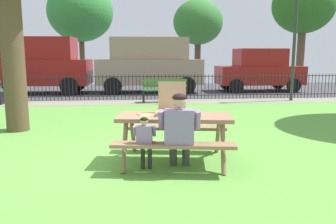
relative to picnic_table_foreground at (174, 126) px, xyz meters
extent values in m
cube|color=#61A33F|center=(-0.74, 2.12, -0.61)|extent=(28.00, 11.46, 0.02)
cube|color=gray|center=(-0.74, 7.15, -0.60)|extent=(28.00, 1.40, 0.01)
cube|color=#424247|center=(-0.74, 11.44, -0.60)|extent=(28.00, 7.17, 0.01)
cube|color=#956A4E|center=(0.00, 0.00, 0.14)|extent=(1.89, 1.00, 0.06)
cube|color=#956A4E|center=(-0.08, -0.59, -0.16)|extent=(1.82, 0.53, 0.05)
cube|color=#956A4E|center=(0.08, 0.59, -0.16)|extent=(1.82, 0.53, 0.05)
cylinder|color=#956A4E|center=(-0.79, -0.31, -0.24)|extent=(0.13, 0.44, 0.74)
cylinder|color=#956A4E|center=(-0.67, 0.51, -0.24)|extent=(0.13, 0.44, 0.74)
cylinder|color=#956A4E|center=(0.67, -0.51, -0.24)|extent=(0.13, 0.44, 0.74)
cylinder|color=#956A4E|center=(0.79, 0.31, -0.24)|extent=(0.13, 0.44, 0.74)
cube|color=tan|center=(-0.05, 0.05, 0.18)|extent=(0.53, 0.53, 0.01)
cube|color=silver|center=(-0.05, 0.05, 0.19)|extent=(0.49, 0.49, 0.00)
cube|color=tan|center=(-0.09, -0.17, 0.21)|extent=(0.45, 0.10, 0.04)
cube|color=tan|center=(-0.01, 0.27, 0.21)|extent=(0.45, 0.10, 0.04)
cube|color=tan|center=(-0.27, 0.09, 0.21)|extent=(0.10, 0.45, 0.04)
cube|color=tan|center=(0.17, 0.01, 0.21)|extent=(0.10, 0.45, 0.04)
cube|color=tan|center=(-0.01, 0.29, 0.46)|extent=(0.45, 0.11, 0.46)
cylinder|color=tan|center=(-0.05, 0.05, 0.19)|extent=(0.39, 0.39, 0.01)
cylinder|color=#F6D856|center=(-0.05, 0.05, 0.20)|extent=(0.36, 0.36, 0.00)
pyramid|color=#E2BE56|center=(-0.45, 0.10, 0.18)|extent=(0.27, 0.17, 0.01)
cube|color=tan|center=(-0.57, 0.08, 0.18)|extent=(0.05, 0.15, 0.02)
cylinder|color=#3F3F3F|center=(-0.04, -0.18, -0.38)|extent=(0.12, 0.12, 0.44)
cylinder|color=#3F3F3F|center=(-0.07, -0.38, -0.13)|extent=(0.21, 0.44, 0.15)
cylinder|color=#3F3F3F|center=(0.16, -0.20, -0.38)|extent=(0.12, 0.12, 0.44)
cylinder|color=#3F3F3F|center=(0.13, -0.41, -0.13)|extent=(0.21, 0.44, 0.15)
cube|color=#8C72A5|center=(0.00, -0.61, 0.10)|extent=(0.45, 0.28, 0.52)
cylinder|color=#8C72A5|center=(-0.25, -0.52, 0.21)|extent=(0.12, 0.22, 0.31)
cylinder|color=#8C72A5|center=(0.27, -0.59, 0.21)|extent=(0.12, 0.22, 0.31)
sphere|color=tan|center=(0.01, -0.59, 0.48)|extent=(0.21, 0.21, 0.21)
ellipsoid|color=black|center=(0.00, -0.60, 0.53)|extent=(0.21, 0.20, 0.12)
cylinder|color=#2C2C2C|center=(-0.52, -0.30, -0.38)|extent=(0.06, 0.06, 0.44)
cylinder|color=#2C2C2C|center=(-0.53, -0.42, -0.14)|extent=(0.11, 0.24, 0.08)
cylinder|color=#2C2C2C|center=(-0.41, -0.32, -0.38)|extent=(0.06, 0.06, 0.44)
cylinder|color=#2C2C2C|center=(-0.43, -0.43, -0.14)|extent=(0.11, 0.24, 0.08)
cube|color=#8C72A5|center=(-0.50, -0.54, -0.02)|extent=(0.24, 0.15, 0.28)
cylinder|color=#8C72A5|center=(-0.63, -0.49, 0.04)|extent=(0.06, 0.12, 0.17)
cylinder|color=#8C72A5|center=(-0.35, -0.53, 0.04)|extent=(0.06, 0.12, 0.17)
sphere|color=tan|center=(-0.49, -0.53, 0.19)|extent=(0.11, 0.11, 0.11)
ellipsoid|color=black|center=(-0.50, -0.53, 0.21)|extent=(0.11, 0.11, 0.06)
cylinder|color=black|center=(-0.74, 7.85, 0.29)|extent=(21.23, 0.03, 0.03)
cylinder|color=black|center=(-0.74, 7.85, -0.45)|extent=(21.23, 0.03, 0.03)
cylinder|color=black|center=(-5.52, 7.85, -0.12)|extent=(0.02, 0.02, 0.96)
cylinder|color=black|center=(-5.38, 7.85, -0.12)|extent=(0.02, 0.02, 0.96)
cylinder|color=black|center=(-5.24, 7.85, -0.12)|extent=(0.02, 0.02, 0.96)
cylinder|color=black|center=(-5.10, 7.85, -0.12)|extent=(0.02, 0.02, 0.96)
cylinder|color=black|center=(-4.96, 7.85, -0.12)|extent=(0.02, 0.02, 0.96)
cylinder|color=black|center=(-4.82, 7.85, -0.12)|extent=(0.02, 0.02, 0.96)
cylinder|color=black|center=(-4.68, 7.85, -0.12)|extent=(0.02, 0.02, 0.96)
cylinder|color=black|center=(-4.54, 7.85, -0.12)|extent=(0.02, 0.02, 0.96)
cylinder|color=black|center=(-4.40, 7.85, -0.12)|extent=(0.02, 0.02, 0.96)
cylinder|color=black|center=(-4.26, 7.85, -0.12)|extent=(0.02, 0.02, 0.96)
cylinder|color=black|center=(-4.12, 7.85, -0.12)|extent=(0.02, 0.02, 0.96)
cylinder|color=black|center=(-3.98, 7.85, -0.12)|extent=(0.02, 0.02, 0.96)
cylinder|color=black|center=(-3.84, 7.85, -0.12)|extent=(0.02, 0.02, 0.96)
cylinder|color=black|center=(-3.70, 7.85, -0.12)|extent=(0.02, 0.02, 0.96)
cylinder|color=black|center=(-3.56, 7.85, -0.12)|extent=(0.02, 0.02, 0.96)
cylinder|color=black|center=(-3.42, 7.85, -0.12)|extent=(0.02, 0.02, 0.96)
cylinder|color=black|center=(-3.27, 7.85, -0.12)|extent=(0.02, 0.02, 0.96)
cylinder|color=black|center=(-3.13, 7.85, -0.12)|extent=(0.02, 0.02, 0.96)
cylinder|color=black|center=(-2.99, 7.85, -0.12)|extent=(0.02, 0.02, 0.96)
cylinder|color=black|center=(-2.85, 7.85, -0.12)|extent=(0.02, 0.02, 0.96)
cylinder|color=black|center=(-2.71, 7.85, -0.12)|extent=(0.02, 0.02, 0.96)
cylinder|color=black|center=(-2.57, 7.85, -0.12)|extent=(0.02, 0.02, 0.96)
cylinder|color=black|center=(-2.43, 7.85, -0.12)|extent=(0.02, 0.02, 0.96)
cylinder|color=black|center=(-2.29, 7.85, -0.12)|extent=(0.02, 0.02, 0.96)
cylinder|color=black|center=(-2.15, 7.85, -0.12)|extent=(0.02, 0.02, 0.96)
cylinder|color=black|center=(-2.01, 7.85, -0.12)|extent=(0.02, 0.02, 0.96)
cylinder|color=black|center=(-1.87, 7.85, -0.12)|extent=(0.02, 0.02, 0.96)
cylinder|color=black|center=(-1.73, 7.85, -0.12)|extent=(0.02, 0.02, 0.96)
cylinder|color=black|center=(-1.59, 7.85, -0.12)|extent=(0.02, 0.02, 0.96)
cylinder|color=black|center=(-1.45, 7.85, -0.12)|extent=(0.02, 0.02, 0.96)
cylinder|color=black|center=(-1.31, 7.85, -0.12)|extent=(0.02, 0.02, 0.96)
cylinder|color=black|center=(-1.17, 7.85, -0.12)|extent=(0.02, 0.02, 0.96)
cylinder|color=black|center=(-1.03, 7.85, -0.12)|extent=(0.02, 0.02, 0.96)
cylinder|color=black|center=(-0.88, 7.85, -0.12)|extent=(0.02, 0.02, 0.96)
cylinder|color=black|center=(-0.74, 7.85, -0.12)|extent=(0.02, 0.02, 0.96)
cylinder|color=black|center=(-0.60, 7.85, -0.12)|extent=(0.02, 0.02, 0.96)
cylinder|color=black|center=(-0.46, 7.85, -0.12)|extent=(0.02, 0.02, 0.96)
cylinder|color=black|center=(-0.32, 7.85, -0.12)|extent=(0.02, 0.02, 0.96)
cylinder|color=black|center=(-0.18, 7.85, -0.12)|extent=(0.02, 0.02, 0.96)
cylinder|color=black|center=(-0.04, 7.85, -0.12)|extent=(0.02, 0.02, 0.96)
cylinder|color=black|center=(0.10, 7.85, -0.12)|extent=(0.02, 0.02, 0.96)
cylinder|color=black|center=(0.24, 7.85, -0.12)|extent=(0.02, 0.02, 0.96)
cylinder|color=black|center=(0.38, 7.85, -0.12)|extent=(0.02, 0.02, 0.96)
cylinder|color=black|center=(0.52, 7.85, -0.12)|extent=(0.02, 0.02, 0.96)
cylinder|color=black|center=(0.66, 7.85, -0.12)|extent=(0.02, 0.02, 0.96)
cylinder|color=black|center=(0.80, 7.85, -0.12)|extent=(0.02, 0.02, 0.96)
cylinder|color=black|center=(0.94, 7.85, -0.12)|extent=(0.02, 0.02, 0.96)
cylinder|color=black|center=(1.08, 7.85, -0.12)|extent=(0.02, 0.02, 0.96)
cylinder|color=black|center=(1.22, 7.85, -0.12)|extent=(0.02, 0.02, 0.96)
cylinder|color=black|center=(1.36, 7.85, -0.12)|extent=(0.02, 0.02, 0.96)
cylinder|color=black|center=(1.50, 7.85, -0.12)|extent=(0.02, 0.02, 0.96)
cylinder|color=black|center=(1.65, 7.85, -0.12)|extent=(0.02, 0.02, 0.96)
cylinder|color=black|center=(1.79, 7.85, -0.12)|extent=(0.02, 0.02, 0.96)
cylinder|color=black|center=(1.93, 7.85, -0.12)|extent=(0.02, 0.02, 0.96)
cylinder|color=black|center=(2.07, 7.85, -0.12)|extent=(0.02, 0.02, 0.96)
cylinder|color=black|center=(2.21, 7.85, -0.12)|extent=(0.02, 0.02, 0.96)
cylinder|color=black|center=(2.35, 7.85, -0.12)|extent=(0.02, 0.02, 0.96)
cylinder|color=black|center=(2.49, 7.85, -0.12)|extent=(0.02, 0.02, 0.96)
cylinder|color=black|center=(2.63, 7.85, -0.12)|extent=(0.02, 0.02, 0.96)
cylinder|color=black|center=(2.77, 7.85, -0.12)|extent=(0.02, 0.02, 0.96)
cylinder|color=black|center=(2.91, 7.85, -0.12)|extent=(0.02, 0.02, 0.96)
cylinder|color=black|center=(3.05, 7.85, -0.12)|extent=(0.02, 0.02, 0.96)
cylinder|color=black|center=(3.19, 7.85, -0.12)|extent=(0.02, 0.02, 0.96)
cylinder|color=black|center=(3.33, 7.85, -0.12)|extent=(0.02, 0.02, 0.96)
cylinder|color=black|center=(3.47, 7.85, -0.12)|extent=(0.02, 0.02, 0.96)
cylinder|color=black|center=(3.61, 7.85, -0.12)|extent=(0.02, 0.02, 0.96)
cylinder|color=black|center=(3.75, 7.85, -0.12)|extent=(0.02, 0.02, 0.96)
cylinder|color=black|center=(3.89, 7.85, -0.12)|extent=(0.02, 0.02, 0.96)
cylinder|color=black|center=(4.04, 7.85, -0.12)|extent=(0.02, 0.02, 0.96)
cylinder|color=black|center=(4.18, 7.85, -0.12)|extent=(0.02, 0.02, 0.96)
cylinder|color=black|center=(4.32, 7.85, -0.12)|extent=(0.02, 0.02, 0.96)
cylinder|color=black|center=(4.46, 7.85, -0.12)|extent=(0.02, 0.02, 0.96)
cylinder|color=black|center=(4.60, 7.85, -0.12)|extent=(0.02, 0.02, 0.96)
cylinder|color=black|center=(4.74, 7.85, -0.12)|extent=(0.02, 0.02, 0.96)
cylinder|color=black|center=(4.88, 7.85, -0.12)|extent=(0.02, 0.02, 0.96)
cylinder|color=black|center=(5.02, 7.85, -0.12)|extent=(0.02, 0.02, 0.96)
cylinder|color=black|center=(5.16, 7.85, -0.12)|extent=(0.02, 0.02, 0.96)
cylinder|color=black|center=(5.30, 7.85, -0.12)|extent=(0.02, 0.02, 0.96)
cylinder|color=black|center=(5.44, 7.85, -0.12)|extent=(0.02, 0.02, 0.96)
cylinder|color=black|center=(5.58, 7.85, -0.12)|extent=(0.02, 0.02, 0.96)
cylinder|color=black|center=(5.72, 7.85, -0.12)|extent=(0.02, 0.02, 0.96)
cylinder|color=black|center=(5.86, 7.85, -0.12)|extent=(0.02, 0.02, 0.96)
cylinder|color=black|center=(6.00, 7.85, -0.12)|extent=(0.02, 0.02, 0.96)
cylinder|color=black|center=(6.14, 7.85, -0.12)|extent=(0.02, 0.02, 0.96)
cylinder|color=black|center=(6.28, 7.85, -0.12)|extent=(0.02, 0.02, 0.96)
cylinder|color=black|center=(6.43, 7.85, -0.12)|extent=(0.02, 0.02, 0.96)
cylinder|color=black|center=(6.57, 7.85, -0.12)|extent=(0.02, 0.02, 0.96)
cylinder|color=black|center=(6.71, 7.85, -0.12)|extent=(0.02, 0.02, 0.96)
cylinder|color=black|center=(6.85, 7.85, -0.12)|extent=(0.02, 0.02, 0.96)
cylinder|color=black|center=(6.99, 7.85, -0.12)|extent=(0.02, 0.02, 0.96)
cylinder|color=black|center=(7.13, 7.85, -0.12)|extent=(0.02, 0.02, 0.96)
cylinder|color=black|center=(7.27, 7.85, -0.12)|extent=(0.02, 0.02, 0.96)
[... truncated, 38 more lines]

